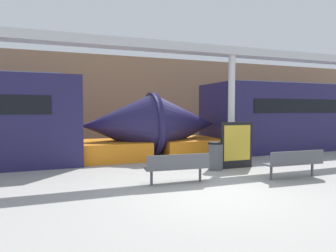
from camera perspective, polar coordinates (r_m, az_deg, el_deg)
ground_plane at (r=7.26m, az=7.47°, el=-12.43°), size 60.00×60.00×0.00m
station_wall at (r=17.43m, az=-9.59°, el=4.97°), size 56.00×0.20×5.00m
train_left at (r=16.96m, az=25.82°, el=1.39°), size 17.19×2.93×3.20m
bench_near at (r=7.83m, az=1.78°, el=-7.59°), size 1.70×0.56×0.80m
bench_far at (r=9.16m, az=22.94°, el=-6.25°), size 1.78×0.51×0.80m
trash_bin at (r=9.79m, az=9.05°, el=-5.64°), size 0.49×0.49×0.90m
poster_board at (r=10.18m, az=12.96°, el=-3.51°), size 1.18×0.07×1.53m
support_column_near at (r=11.16m, az=11.98°, el=3.07°), size 0.24×0.24×3.88m
canopy_beam at (r=11.35m, az=12.10°, el=13.62°), size 28.00×0.60×0.28m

